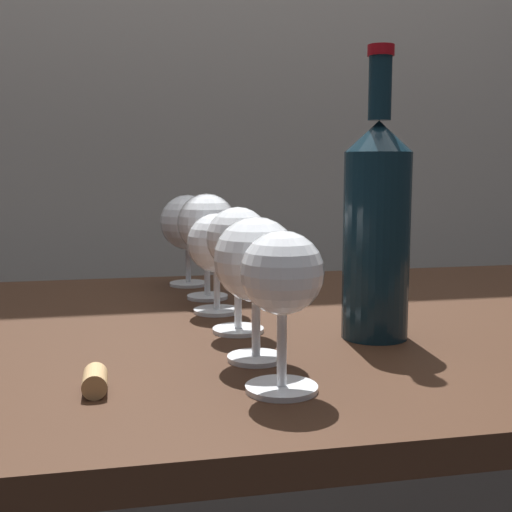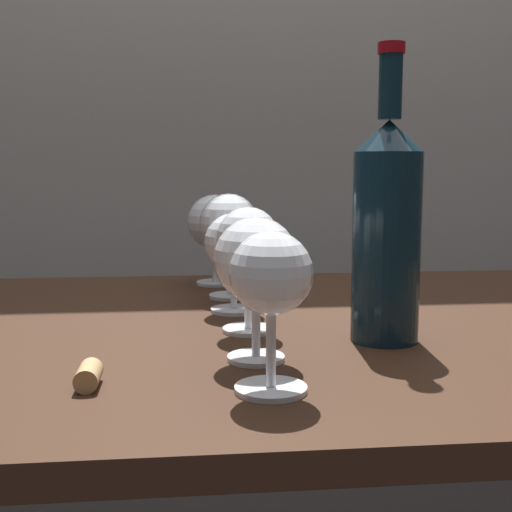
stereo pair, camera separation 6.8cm
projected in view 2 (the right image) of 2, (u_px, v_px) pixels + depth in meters
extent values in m
cube|color=gray|center=(227.00, 25.00, 1.82)|extent=(5.00, 0.08, 2.60)
cube|color=#382114|center=(281.00, 335.00, 0.86)|extent=(1.49, 0.77, 0.03)
cylinder|color=white|center=(271.00, 389.00, 0.60)|extent=(0.07, 0.07, 0.00)
cylinder|color=white|center=(271.00, 343.00, 0.59)|extent=(0.01, 0.01, 0.08)
sphere|color=white|center=(271.00, 273.00, 0.59)|extent=(0.07, 0.07, 0.07)
ellipsoid|color=#470A16|center=(271.00, 276.00, 0.59)|extent=(0.07, 0.07, 0.03)
cylinder|color=white|center=(256.00, 358.00, 0.69)|extent=(0.06, 0.06, 0.00)
cylinder|color=white|center=(256.00, 321.00, 0.69)|extent=(0.01, 0.01, 0.07)
sphere|color=white|center=(256.00, 259.00, 0.68)|extent=(0.09, 0.09, 0.09)
ellipsoid|color=pink|center=(256.00, 264.00, 0.68)|extent=(0.08, 0.08, 0.03)
cylinder|color=white|center=(248.00, 330.00, 0.81)|extent=(0.06, 0.06, 0.00)
cylinder|color=white|center=(248.00, 293.00, 0.81)|extent=(0.01, 0.01, 0.08)
sphere|color=white|center=(248.00, 238.00, 0.80)|extent=(0.08, 0.08, 0.08)
ellipsoid|color=maroon|center=(248.00, 238.00, 0.80)|extent=(0.07, 0.07, 0.03)
cylinder|color=white|center=(234.00, 310.00, 0.92)|extent=(0.06, 0.06, 0.00)
cylinder|color=white|center=(234.00, 285.00, 0.92)|extent=(0.01, 0.01, 0.06)
sphere|color=white|center=(234.00, 243.00, 0.91)|extent=(0.08, 0.08, 0.08)
ellipsoid|color=#EACC66|center=(234.00, 243.00, 0.91)|extent=(0.07, 0.07, 0.03)
cylinder|color=white|center=(229.00, 296.00, 1.02)|extent=(0.06, 0.06, 0.00)
cylinder|color=white|center=(229.00, 268.00, 1.01)|extent=(0.01, 0.01, 0.08)
sphere|color=white|center=(229.00, 223.00, 1.00)|extent=(0.09, 0.09, 0.09)
ellipsoid|color=#380711|center=(229.00, 224.00, 1.01)|extent=(0.08, 0.08, 0.04)
cylinder|color=white|center=(215.00, 283.00, 1.13)|extent=(0.06, 0.06, 0.00)
cylinder|color=white|center=(215.00, 260.00, 1.13)|extent=(0.01, 0.01, 0.07)
sphere|color=white|center=(215.00, 222.00, 1.12)|extent=(0.09, 0.09, 0.09)
ellipsoid|color=beige|center=(215.00, 222.00, 1.12)|extent=(0.08, 0.08, 0.04)
cylinder|color=#0F232D|center=(386.00, 248.00, 0.76)|extent=(0.08, 0.08, 0.21)
cone|color=#0F232D|center=(389.00, 136.00, 0.74)|extent=(0.08, 0.08, 0.03)
cylinder|color=#0F232D|center=(390.00, 87.00, 0.73)|extent=(0.03, 0.03, 0.07)
cylinder|color=maroon|center=(391.00, 48.00, 0.73)|extent=(0.03, 0.03, 0.01)
cylinder|color=tan|center=(89.00, 376.00, 0.61)|extent=(0.02, 0.04, 0.02)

